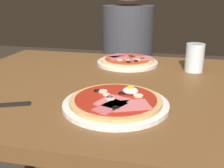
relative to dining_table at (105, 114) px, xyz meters
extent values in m
cube|color=brown|center=(0.00, 0.00, 0.10)|extent=(1.11, 0.87, 0.04)
cylinder|color=#4A3018|center=(-0.50, 0.38, -0.28)|extent=(0.07, 0.07, 0.72)
cylinder|color=#4A3018|center=(0.50, 0.38, -0.28)|extent=(0.07, 0.07, 0.72)
cylinder|color=white|center=(0.08, -0.19, 0.13)|extent=(0.29, 0.29, 0.01)
cylinder|color=tan|center=(0.08, -0.19, 0.14)|extent=(0.25, 0.25, 0.01)
cylinder|color=#A82314|center=(0.08, -0.19, 0.15)|extent=(0.22, 0.22, 0.00)
torus|color=black|center=(0.11, -0.12, 0.15)|extent=(0.02, 0.02, 0.00)
torus|color=black|center=(0.09, -0.16, 0.15)|extent=(0.02, 0.02, 0.00)
torus|color=black|center=(0.02, -0.15, 0.15)|extent=(0.02, 0.02, 0.00)
torus|color=black|center=(0.10, -0.26, 0.15)|extent=(0.02, 0.02, 0.00)
torus|color=black|center=(0.06, -0.20, 0.15)|extent=(0.02, 0.02, 0.00)
cube|color=#D16B70|center=(0.13, -0.24, 0.15)|extent=(0.11, 0.10, 0.00)
cube|color=#D16B70|center=(0.08, -0.22, 0.15)|extent=(0.09, 0.10, 0.00)
cube|color=#C65B66|center=(0.08, -0.25, 0.15)|extent=(0.08, 0.10, 0.00)
cylinder|color=beige|center=(0.14, -0.17, 0.15)|extent=(0.03, 0.03, 0.00)
cylinder|color=beige|center=(0.07, -0.21, 0.15)|extent=(0.02, 0.02, 0.00)
cylinder|color=beige|center=(0.05, -0.18, 0.15)|extent=(0.02, 0.02, 0.00)
cylinder|color=beige|center=(0.04, -0.16, 0.15)|extent=(0.03, 0.03, 0.00)
ellipsoid|color=white|center=(0.11, -0.15, 0.16)|extent=(0.04, 0.03, 0.02)
cylinder|color=yellow|center=(0.11, -0.15, 0.17)|extent=(0.02, 0.02, 0.00)
cylinder|color=silver|center=(0.03, 0.26, 0.13)|extent=(0.26, 0.26, 0.01)
cylinder|color=#E5C17F|center=(0.03, 0.26, 0.14)|extent=(0.22, 0.22, 0.01)
cylinder|color=red|center=(0.03, 0.26, 0.15)|extent=(0.20, 0.20, 0.00)
torus|color=black|center=(0.04, 0.24, 0.15)|extent=(0.02, 0.02, 0.00)
torus|color=black|center=(0.08, 0.22, 0.15)|extent=(0.02, 0.02, 0.00)
torus|color=black|center=(0.10, 0.27, 0.15)|extent=(0.02, 0.02, 0.00)
torus|color=black|center=(0.04, 0.30, 0.15)|extent=(0.02, 0.02, 0.00)
torus|color=black|center=(0.05, 0.20, 0.15)|extent=(0.02, 0.02, 0.00)
torus|color=black|center=(0.06, 0.28, 0.15)|extent=(0.02, 0.02, 0.00)
cube|color=#C65B66|center=(-0.02, 0.30, 0.15)|extent=(0.09, 0.09, 0.00)
cube|color=#C65B66|center=(0.00, 0.26, 0.15)|extent=(0.11, 0.10, 0.00)
cube|color=#D16B70|center=(0.09, 0.28, 0.15)|extent=(0.11, 0.09, 0.00)
cylinder|color=beige|center=(0.04, 0.24, 0.15)|extent=(0.02, 0.02, 0.00)
cylinder|color=beige|center=(0.01, 0.22, 0.15)|extent=(0.02, 0.02, 0.00)
cylinder|color=beige|center=(0.08, 0.24, 0.15)|extent=(0.02, 0.02, 0.00)
cylinder|color=silver|center=(0.31, 0.21, 0.18)|extent=(0.07, 0.07, 0.11)
cylinder|color=silver|center=(0.31, 0.21, 0.14)|extent=(0.06, 0.06, 0.04)
cube|color=black|center=(-0.20, -0.25, 0.12)|extent=(0.09, 0.05, 0.01)
cylinder|color=black|center=(-0.06, 0.83, -0.41)|extent=(0.29, 0.29, 0.46)
cylinder|color=#38383D|center=(-0.06, 0.83, 0.08)|extent=(0.32, 0.32, 0.52)
camera|label=1|loc=(0.22, -0.85, 0.42)|focal=42.91mm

